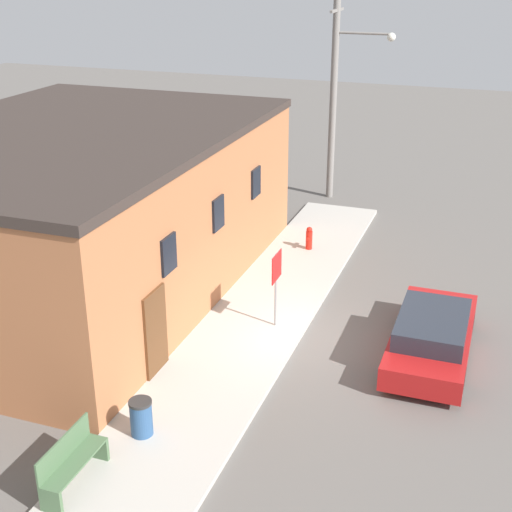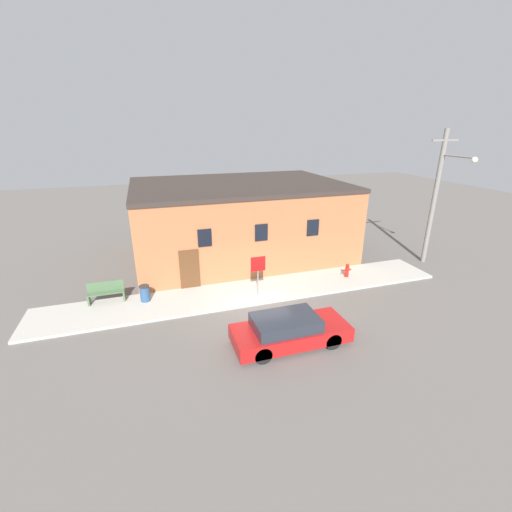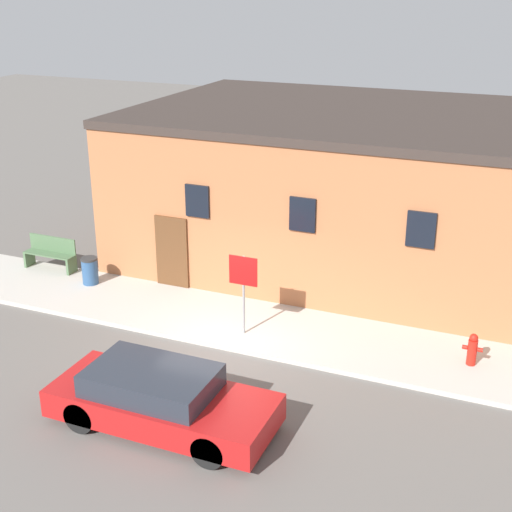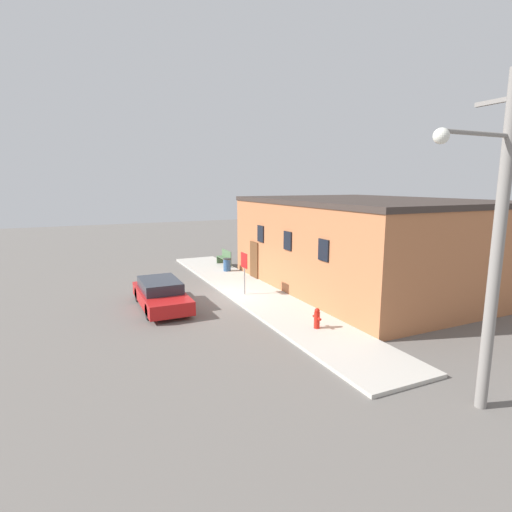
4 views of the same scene
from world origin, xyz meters
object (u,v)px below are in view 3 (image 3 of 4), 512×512
Objects in this scene: fire_hydrant at (472,349)px; trash_bin at (90,271)px; stop_sign at (243,280)px; bench at (51,253)px; parked_car at (160,399)px.

trash_bin is (-10.77, 0.51, 0.01)m from fire_hydrant.
stop_sign is (-5.43, -0.62, 1.06)m from fire_hydrant.
bench reaches higher than trash_bin.
bench is at bearing 141.23° from parked_car.
parked_car reaches higher than bench.
parked_car is (7.05, -5.67, -0.01)m from bench.
bench is (-7.10, 1.63, -0.96)m from stop_sign.
trash_bin is 0.17× the size of parked_car.
fire_hydrant is 5.57m from stop_sign.
stop_sign reaches higher than bench.
bench is 0.36× the size of parked_car.
trash_bin is at bearing 177.30° from fire_hydrant.
parked_car is at bearing -44.28° from trash_bin.
parked_car is at bearing -139.59° from fire_hydrant.
bench is 2.09× the size of trash_bin.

